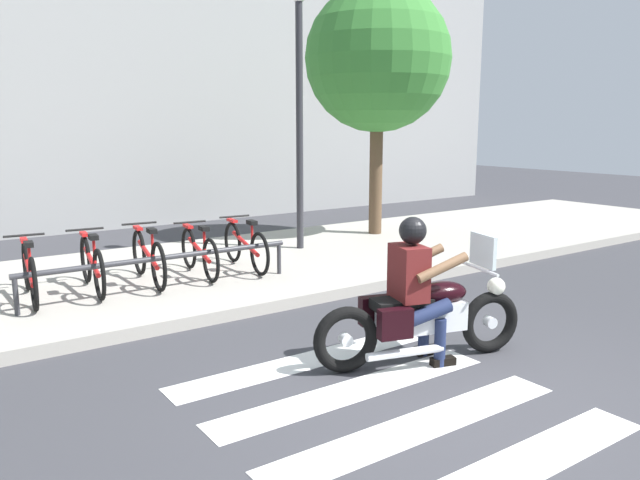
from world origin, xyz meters
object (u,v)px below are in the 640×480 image
bicycle_2 (148,257)px  bicycle_3 (199,252)px  motorcycle (422,317)px  bicycle_1 (92,264)px  bike_rack (163,261)px  rider (416,280)px  bicycle_4 (245,246)px  tree_near_rack (378,59)px  street_lamp (299,98)px  bicycle_0 (29,272)px

bicycle_2 → bicycle_3: bearing=0.0°
motorcycle → bicycle_1: bearing=117.5°
bike_rack → rider: bearing=-69.8°
bicycle_1 → bicycle_3: (1.49, 0.00, -0.01)m
motorcycle → bicycle_4: 3.94m
tree_near_rack → rider: bearing=-126.6°
bicycle_2 → street_lamp: bearing=15.8°
rider → bicycle_4: 3.93m
bicycle_0 → street_lamp: (4.51, 0.86, 2.22)m
motorcycle → bicycle_2: size_ratio=1.26×
motorcycle → bicycle_2: 4.14m
bike_rack → street_lamp: street_lamp is taller
bicycle_2 → motorcycle: bearing=-71.6°
bicycle_4 → bicycle_3: bearing=180.0°
street_lamp → bicycle_1: bearing=-167.2°
bicycle_1 → tree_near_rack: 6.66m
bike_rack → bicycle_3: bearing=36.7°
bicycle_4 → street_lamp: bearing=29.1°
rider → bicycle_0: rider is taller
motorcycle → rider: bearing=161.6°
bicycle_0 → street_lamp: 5.10m
street_lamp → bicycle_0: bearing=-169.2°
rider → tree_near_rack: tree_near_rack is taller
rider → bicycle_4: size_ratio=0.86×
bicycle_2 → tree_near_rack: (5.07, 1.26, 2.99)m
rider → bicycle_0: bearing=124.8°
bike_rack → tree_near_rack: bearing=19.7°
bicycle_2 → bike_rack: size_ratio=0.48×
bicycle_2 → bike_rack: (-0.00, -0.55, 0.06)m
motorcycle → bicycle_3: bearing=98.1°
motorcycle → bicycle_3: 3.97m
motorcycle → bicycle_3: motorcycle is taller
bicycle_3 → bicycle_2: bearing=-180.0°
bicycle_1 → tree_near_rack: size_ratio=0.34×
bicycle_4 → bike_rack: 1.59m
bicycle_3 → motorcycle: bearing=-81.9°
bike_rack → tree_near_rack: (5.07, 1.81, 2.93)m
rider → motorcycle: bearing=-18.4°
bicycle_0 → bicycle_1: bicycle_1 is taller
bicycle_2 → bicycle_3: bicycle_2 is taller
bike_rack → bicycle_4: bearing=20.4°
motorcycle → bicycle_4: bearing=87.4°
bicycle_3 → bike_rack: 0.93m
rider → bicycle_2: rider is taller
bicycle_4 → bike_rack: bicycle_4 is taller
motorcycle → street_lamp: size_ratio=0.48×
bicycle_4 → motorcycle: bearing=-92.6°
bicycle_3 → tree_near_rack: (4.32, 1.26, 3.01)m
bicycle_1 → tree_near_rack: tree_near_rack is taller
bicycle_0 → tree_near_rack: bearing=10.9°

